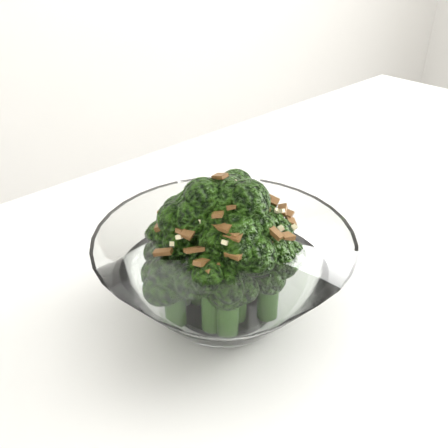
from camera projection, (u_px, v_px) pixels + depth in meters
name	position (u px, v px, depth m)	size (l,w,h in m)	color
table	(397.00, 322.00, 0.52)	(1.39, 1.13, 0.75)	white
broccoli_dish	(223.00, 264.00, 0.41)	(0.21, 0.21, 0.13)	white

